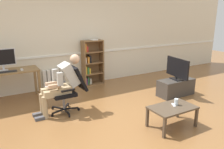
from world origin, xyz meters
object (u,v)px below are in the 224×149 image
bookshelf (91,63)px  tv_screen (177,69)px  tv_stand (176,87)px  drinking_glass (176,102)px  coffee_table (172,109)px  imac_monitor (2,58)px  spare_remote (174,105)px  radiator (57,79)px  person_seated (61,83)px  keyboard (7,72)px  computer_mouse (22,70)px  office_chair (70,87)px  computer_desk (7,75)px

bookshelf → tv_screen: bookshelf is taller
tv_stand → drinking_glass: drinking_glass is taller
bookshelf → coffee_table: 3.08m
imac_monitor → tv_stand: bearing=-24.2°
drinking_glass → spare_remote: bearing=178.8°
radiator → person_seated: (-0.35, -1.57, 0.37)m
keyboard → person_seated: (0.91, -1.04, -0.12)m
computer_mouse → person_seated: person_seated is taller
computer_mouse → tv_screen: bearing=-23.7°
computer_mouse → tv_stand: 3.76m
bookshelf → spare_remote: bearing=-85.3°
person_seated → tv_stand: person_seated is taller
bookshelf → office_chair: bookshelf is taller
computer_desk → person_seated: bearing=-52.5°
imac_monitor → office_chair: size_ratio=0.58×
tv_screen → office_chair: bearing=88.0°
tv_stand → computer_desk: bearing=156.5°
keyboard → spare_remote: 3.63m
keyboard → person_seated: bearing=-48.8°
tv_stand → coffee_table: size_ratio=1.15×
spare_remote → computer_mouse: bearing=-24.7°
office_chair → tv_screen: (2.63, -0.44, 0.17)m
radiator → office_chair: bearing=-96.4°
bookshelf → coffee_table: bearing=-86.4°
bookshelf → tv_screen: (1.47, -1.91, 0.06)m
keyboard → tv_screen: tv_screen is taller
tv_screen → keyboard: bearing=75.9°
computer_desk → spare_remote: 3.72m
computer_mouse → bookshelf: size_ratio=0.08×
imac_monitor → drinking_glass: imac_monitor is taller
computer_desk → imac_monitor: size_ratio=2.45×
bookshelf → radiator: size_ratio=1.69×
office_chair → tv_screen: 2.67m
computer_mouse → drinking_glass: 3.46m
radiator → coffee_table: 3.38m
office_chair → spare_remote: bearing=40.8°
office_chair → drinking_glass: 2.15m
radiator → spare_remote: (1.24, -3.13, 0.12)m
computer_desk → person_seated: (0.91, -1.18, 0.00)m
keyboard → coffee_table: bearing=-47.0°
bookshelf → coffee_table: bookshelf is taller
office_chair → spare_remote: office_chair is taller
bookshelf → person_seated: bookshelf is taller
tv_stand → drinking_glass: (-1.16, -1.13, 0.25)m
computer_mouse → office_chair: size_ratio=0.10×
drinking_glass → office_chair: bearing=133.3°
computer_mouse → tv_stand: bearing=-23.7°
computer_mouse → office_chair: 1.33m
computer_mouse → spare_remote: 3.43m
computer_mouse → coffee_table: computer_mouse is taller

